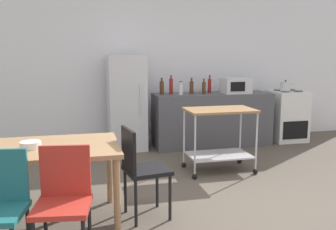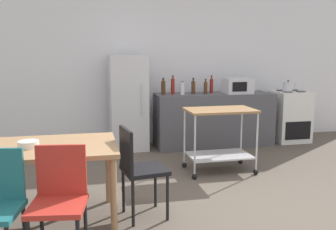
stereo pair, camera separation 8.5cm
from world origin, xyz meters
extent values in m
plane|color=brown|center=(0.00, 0.00, 0.00)|extent=(12.00, 12.00, 0.00)
cube|color=white|center=(0.00, 3.20, 1.45)|extent=(8.40, 0.12, 2.90)
cube|color=#4C4C51|center=(0.90, 2.60, 0.45)|extent=(2.00, 0.64, 0.90)
cube|color=#A37A51|center=(-1.72, 0.10, 0.73)|extent=(1.50, 0.90, 0.04)
cylinder|color=#A37A51|center=(-1.03, -0.29, 0.35)|extent=(0.06, 0.06, 0.71)
cylinder|color=#A37A51|center=(-1.03, 0.49, 0.35)|extent=(0.06, 0.06, 0.71)
cube|color=black|center=(-0.70, 0.05, 0.47)|extent=(0.46, 0.46, 0.04)
cube|color=black|center=(-0.88, 0.02, 0.69)|extent=(0.09, 0.38, 0.40)
cylinder|color=black|center=(-0.51, -0.09, 0.23)|extent=(0.03, 0.03, 0.45)
cylinder|color=black|center=(-0.56, 0.25, 0.23)|extent=(0.03, 0.03, 0.45)
cylinder|color=black|center=(-0.84, -0.14, 0.23)|extent=(0.03, 0.03, 0.45)
cylinder|color=black|center=(-0.90, 0.19, 0.23)|extent=(0.03, 0.03, 0.45)
cube|color=#B72D23|center=(-1.46, -0.66, 0.47)|extent=(0.45, 0.45, 0.04)
cube|color=#B72D23|center=(-1.43, -0.48, 0.69)|extent=(0.38, 0.09, 0.40)
cylinder|color=black|center=(-1.60, -0.46, 0.23)|extent=(0.03, 0.03, 0.45)
cylinder|color=black|center=(-1.27, -0.51, 0.23)|extent=(0.03, 0.03, 0.45)
cube|color=white|center=(2.35, 2.62, 0.45)|extent=(0.60, 0.60, 0.90)
cube|color=black|center=(2.35, 2.32, 0.25)|extent=(0.48, 0.01, 0.32)
cylinder|color=#47474C|center=(2.22, 2.50, 0.91)|extent=(0.16, 0.16, 0.02)
cylinder|color=#47474C|center=(2.48, 2.50, 0.91)|extent=(0.16, 0.16, 0.02)
cylinder|color=#47474C|center=(2.22, 2.74, 0.91)|extent=(0.16, 0.16, 0.02)
cylinder|color=#47474C|center=(2.48, 2.74, 0.91)|extent=(0.16, 0.16, 0.02)
cube|color=silver|center=(-0.55, 2.70, 0.78)|extent=(0.60, 0.60, 1.55)
cylinder|color=silver|center=(-0.37, 2.39, 0.85)|extent=(0.02, 0.02, 0.50)
cube|color=olive|center=(0.50, 1.22, 0.83)|extent=(0.90, 0.56, 0.03)
cube|color=silver|center=(0.50, 1.22, 0.22)|extent=(0.83, 0.52, 0.02)
cylinder|color=silver|center=(0.08, 0.97, 0.45)|extent=(0.02, 0.02, 0.76)
sphere|color=black|center=(0.08, 0.97, 0.04)|extent=(0.07, 0.07, 0.07)
cylinder|color=silver|center=(0.92, 0.97, 0.45)|extent=(0.02, 0.02, 0.76)
sphere|color=black|center=(0.92, 0.97, 0.04)|extent=(0.07, 0.07, 0.07)
cylinder|color=silver|center=(0.08, 1.47, 0.45)|extent=(0.02, 0.02, 0.76)
sphere|color=black|center=(0.08, 1.47, 0.04)|extent=(0.07, 0.07, 0.07)
cylinder|color=silver|center=(0.92, 1.47, 0.45)|extent=(0.02, 0.02, 0.76)
sphere|color=black|center=(0.92, 1.47, 0.04)|extent=(0.07, 0.07, 0.07)
cylinder|color=#4C2D19|center=(0.03, 2.65, 1.01)|extent=(0.07, 0.07, 0.22)
cylinder|color=#4C2D19|center=(0.03, 2.65, 1.14)|extent=(0.03, 0.03, 0.04)
cylinder|color=black|center=(0.03, 2.65, 1.17)|extent=(0.04, 0.04, 0.01)
cylinder|color=maroon|center=(0.19, 2.65, 1.03)|extent=(0.06, 0.06, 0.26)
cylinder|color=maroon|center=(0.19, 2.65, 1.18)|extent=(0.03, 0.03, 0.04)
cylinder|color=black|center=(0.19, 2.65, 1.21)|extent=(0.03, 0.03, 0.01)
cylinder|color=silver|center=(0.33, 2.54, 0.98)|extent=(0.07, 0.07, 0.16)
cylinder|color=silver|center=(0.33, 2.54, 1.09)|extent=(0.03, 0.03, 0.04)
cylinder|color=black|center=(0.33, 2.54, 1.11)|extent=(0.04, 0.04, 0.01)
cylinder|color=#4C2D19|center=(0.53, 2.62, 1.01)|extent=(0.07, 0.07, 0.21)
cylinder|color=#4C2D19|center=(0.53, 2.62, 1.13)|extent=(0.03, 0.03, 0.05)
cylinder|color=black|center=(0.53, 2.62, 1.16)|extent=(0.03, 0.03, 0.01)
cylinder|color=#4C2D19|center=(0.74, 2.57, 1.00)|extent=(0.06, 0.06, 0.19)
cylinder|color=#4C2D19|center=(0.74, 2.57, 1.12)|extent=(0.03, 0.03, 0.04)
cylinder|color=black|center=(0.74, 2.57, 1.14)|extent=(0.03, 0.03, 0.01)
cylinder|color=maroon|center=(0.88, 2.68, 1.02)|extent=(0.06, 0.06, 0.24)
cylinder|color=maroon|center=(0.88, 2.68, 1.16)|extent=(0.03, 0.03, 0.05)
cylinder|color=black|center=(0.88, 2.68, 1.20)|extent=(0.03, 0.03, 0.01)
cube|color=silver|center=(1.29, 2.51, 1.03)|extent=(0.46, 0.34, 0.26)
cube|color=black|center=(1.25, 2.34, 1.03)|extent=(0.25, 0.01, 0.16)
cylinder|color=white|center=(-1.74, 0.05, 0.78)|extent=(0.18, 0.18, 0.06)
cylinder|color=silver|center=(2.23, 2.52, 1.00)|extent=(0.17, 0.17, 0.16)
sphere|color=black|center=(2.23, 2.52, 1.09)|extent=(0.03, 0.03, 0.03)
cylinder|color=silver|center=(2.34, 2.52, 1.02)|extent=(0.08, 0.02, 0.07)
camera|label=1|loc=(-1.31, -3.33, 1.59)|focal=39.71mm
camera|label=2|loc=(-1.23, -3.35, 1.59)|focal=39.71mm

